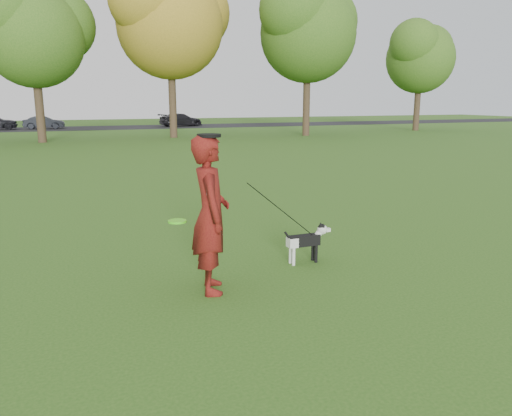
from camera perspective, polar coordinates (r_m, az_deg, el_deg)
name	(u,v)px	position (r m, az deg, el deg)	size (l,w,h in m)	color
ground	(289,268)	(7.54, 3.83, -6.87)	(120.00, 120.00, 0.00)	#285116
road	(96,128)	(46.60, -17.82, 8.70)	(120.00, 7.00, 0.02)	black
man	(211,215)	(6.42, -5.22, -0.78)	(0.75, 0.49, 2.05)	#560C0D
dog	(307,239)	(7.71, 5.87, -3.56)	(0.80, 0.16, 0.61)	black
car_mid	(44,122)	(46.49, -23.07, 8.98)	(1.14, 3.26, 1.07)	black
car_right	(181,120)	(47.68, -8.57, 9.94)	(1.65, 4.05, 1.18)	black
man_held_items	(283,212)	(7.06, 3.12, -0.42)	(2.38, 0.76, 1.65)	#4BDF1C
tree_row	(79,13)	(32.91, -19.57, 20.26)	(51.74, 8.86, 12.01)	#38281C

